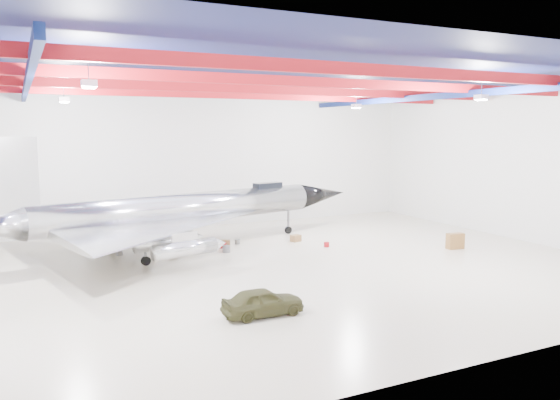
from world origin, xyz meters
TOP-DOWN VIEW (x-y plane):
  - floor at (0.00, 0.00)m, footprint 40.00×40.00m
  - wall_back at (0.00, 15.00)m, footprint 40.00×0.00m
  - wall_right at (20.00, 0.00)m, footprint 0.00×30.00m
  - ceiling at (0.00, 0.00)m, footprint 40.00×40.00m
  - ceiling_structure at (0.00, 0.00)m, footprint 39.50×29.50m
  - jet_aircraft at (-2.83, 6.99)m, footprint 27.56×19.01m
  - jeep at (-3.41, -7.27)m, footprint 3.59×1.48m
  - desk at (13.66, -0.70)m, footprint 1.20×0.70m
  - crate_ply at (-3.94, 5.66)m, footprint 0.58×0.50m
  - toolbox_red at (-0.40, 6.33)m, footprint 0.57×0.50m
  - engine_drum at (-0.61, 4.95)m, footprint 0.62×0.62m
  - parts_bin at (5.08, 6.08)m, footprint 0.79×0.70m
  - crate_small at (-7.08, 7.09)m, footprint 0.43×0.38m
  - tool_chest at (6.15, 3.54)m, footprint 0.43×0.43m
  - oil_barrel at (0.02, 6.77)m, footprint 0.72×0.66m
  - spares_box at (0.99, 7.07)m, footprint 0.45×0.45m

SIDE VIEW (x-z plane):
  - floor at x=0.00m, z-range 0.00..0.00m
  - crate_small at x=-7.08m, z-range 0.00..0.25m
  - spares_box at x=0.99m, z-range 0.00..0.33m
  - tool_chest at x=6.15m, z-range 0.00..0.33m
  - toolbox_red at x=-0.40m, z-range 0.00..0.35m
  - crate_ply at x=-3.94m, z-range 0.00..0.35m
  - oil_barrel at x=0.02m, z-range 0.00..0.41m
  - engine_drum at x=-0.61m, z-range 0.00..0.45m
  - parts_bin at x=5.08m, z-range 0.00..0.47m
  - desk at x=13.66m, z-range 0.00..1.05m
  - jeep at x=-3.41m, z-range 0.00..1.22m
  - jet_aircraft at x=-2.83m, z-range -1.31..6.29m
  - wall_back at x=0.00m, z-range -14.50..25.50m
  - wall_right at x=20.00m, z-range -9.50..20.50m
  - ceiling_structure at x=0.00m, z-range 9.79..10.86m
  - ceiling at x=0.00m, z-range 11.00..11.00m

